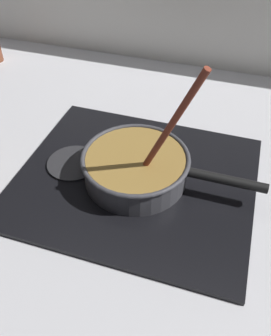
{
  "coord_description": "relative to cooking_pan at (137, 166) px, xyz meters",
  "views": [
    {
      "loc": [
        0.25,
        -0.43,
        0.61
      ],
      "look_at": [
        0.07,
        0.15,
        0.04
      ],
      "focal_mm": 38.14,
      "sensor_mm": 36.0,
      "label": 1
    }
  ],
  "objects": [
    {
      "name": "burner_ring",
      "position": [
        -0.0,
        0.0,
        -0.03
      ],
      "size": [
        0.17,
        0.17,
        0.01
      ],
      "primitive_type": "torus",
      "color": "#592D0C",
      "rests_on": "hob_plate"
    },
    {
      "name": "cooking_pan",
      "position": [
        0.0,
        0.0,
        0.0
      ],
      "size": [
        0.42,
        0.25,
        0.33
      ],
      "color": "#38383D",
      "rests_on": "hob_plate"
    },
    {
      "name": "hob_plate",
      "position": [
        -0.0,
        0.0,
        -0.04
      ],
      "size": [
        0.56,
        0.48,
        0.01
      ],
      "primitive_type": "cube",
      "color": "black",
      "rests_on": "ground"
    },
    {
      "name": "ground",
      "position": [
        -0.07,
        -0.15,
        -0.07
      ],
      "size": [
        2.4,
        1.6,
        0.04
      ],
      "primitive_type": "cube",
      "color": "#B7B7BC"
    },
    {
      "name": "spare_burner",
      "position": [
        -0.17,
        0.0,
        -0.04
      ],
      "size": [
        0.13,
        0.13,
        0.01
      ],
      "primitive_type": "cylinder",
      "color": "#262628",
      "rests_on": "hob_plate"
    }
  ]
}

